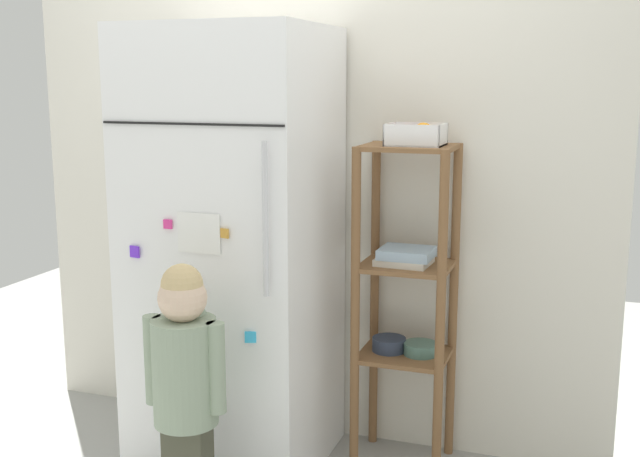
{
  "coord_description": "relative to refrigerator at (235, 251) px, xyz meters",
  "views": [
    {
      "loc": [
        1.15,
        -2.73,
        1.56
      ],
      "look_at": [
        0.18,
        0.02,
        0.99
      ],
      "focal_mm": 43.83,
      "sensor_mm": 36.0,
      "label": 1
    }
  ],
  "objects": [
    {
      "name": "refrigerator",
      "position": [
        0.0,
        0.0,
        0.0
      ],
      "size": [
        0.72,
        0.69,
        1.75
      ],
      "color": "white",
      "rests_on": "ground"
    },
    {
      "name": "child_standing",
      "position": [
        0.06,
        -0.53,
        -0.3
      ],
      "size": [
        0.31,
        0.23,
        0.95
      ],
      "color": "#464736",
      "rests_on": "ground"
    },
    {
      "name": "pantry_shelf_unit",
      "position": [
        0.66,
        0.17,
        -0.14
      ],
      "size": [
        0.37,
        0.32,
        1.3
      ],
      "color": "brown",
      "rests_on": "ground"
    },
    {
      "name": "fruit_bin",
      "position": [
        0.7,
        0.16,
        0.47
      ],
      "size": [
        0.21,
        0.18,
        0.09
      ],
      "color": "white",
      "rests_on": "pantry_shelf_unit"
    },
    {
      "name": "kitchen_wall_back",
      "position": [
        0.18,
        0.36,
        0.25
      ],
      "size": [
        2.6,
        0.03,
        2.25
      ],
      "primitive_type": "cube",
      "color": "silver",
      "rests_on": "ground"
    }
  ]
}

